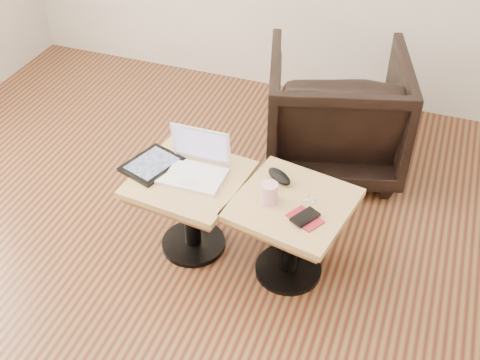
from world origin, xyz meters
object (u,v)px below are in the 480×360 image
(side_table_left, at_px, (190,195))
(striped_cup, at_px, (269,193))
(laptop, at_px, (195,166))
(side_table_right, at_px, (292,220))
(armchair, at_px, (335,112))

(side_table_left, xyz_separation_m, striped_cup, (0.41, -0.04, 0.16))
(laptop, distance_m, striped_cup, 0.40)
(side_table_left, bearing_deg, side_table_right, 5.40)
(side_table_right, distance_m, laptop, 0.52)
(side_table_right, xyz_separation_m, striped_cup, (-0.10, -0.03, 0.16))
(laptop, bearing_deg, side_table_left, -115.54)
(side_table_left, relative_size, side_table_right, 0.94)
(striped_cup, bearing_deg, side_table_left, 174.31)
(side_table_right, xyz_separation_m, armchair, (-0.02, 0.95, 0.01))
(armchair, bearing_deg, side_table_right, 75.21)
(striped_cup, relative_size, armchair, 0.13)
(side_table_left, relative_size, laptop, 1.86)
(laptop, height_order, striped_cup, laptop)
(armchair, bearing_deg, striped_cup, 69.22)
(striped_cup, bearing_deg, laptop, 168.58)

